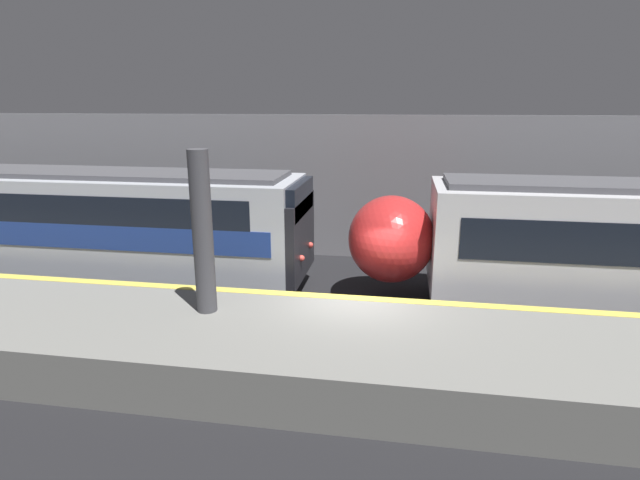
# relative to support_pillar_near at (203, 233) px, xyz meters

# --- Properties ---
(ground_plane) EXTENTS (120.00, 120.00, 0.00)m
(ground_plane) POSITION_rel_support_pillar_near_xyz_m (3.17, 1.42, -2.86)
(ground_plane) COLOR black
(platform) EXTENTS (40.00, 3.86, 1.08)m
(platform) POSITION_rel_support_pillar_near_xyz_m (3.17, -0.50, -2.32)
(platform) COLOR slate
(platform) RESTS_ON ground
(station_rear_barrier) EXTENTS (50.00, 0.15, 5.16)m
(station_rear_barrier) POSITION_rel_support_pillar_near_xyz_m (3.17, 8.07, -0.28)
(station_rear_barrier) COLOR gray
(station_rear_barrier) RESTS_ON ground
(support_pillar_near) EXTENTS (0.44, 0.44, 3.57)m
(support_pillar_near) POSITION_rel_support_pillar_near_xyz_m (0.00, 0.00, 0.00)
(support_pillar_near) COLOR #47474C
(support_pillar_near) RESTS_ON platform
(train_boxy) EXTENTS (18.70, 3.05, 3.59)m
(train_boxy) POSITION_rel_support_pillar_near_xyz_m (-7.84, 3.92, -1.02)
(train_boxy) COLOR black
(train_boxy) RESTS_ON ground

